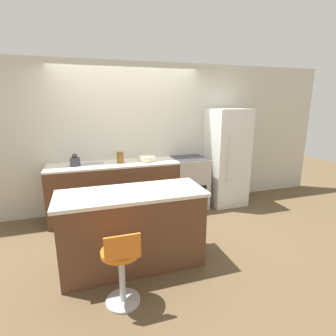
% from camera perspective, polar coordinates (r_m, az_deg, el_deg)
% --- Properties ---
extents(ground_plane, '(14.00, 14.00, 0.00)m').
position_cam_1_polar(ground_plane, '(4.51, -6.63, -11.23)').
color(ground_plane, brown).
extents(wall_back, '(8.00, 0.06, 2.60)m').
position_cam_1_polar(wall_back, '(4.76, -8.64, 6.47)').
color(wall_back, beige).
rests_on(wall_back, ground_plane).
extents(back_counter, '(2.13, 0.61, 0.94)m').
position_cam_1_polar(back_counter, '(4.59, -11.53, -4.68)').
color(back_counter, brown).
rests_on(back_counter, ground_plane).
extents(kitchen_island, '(1.69, 0.67, 0.93)m').
position_cam_1_polar(kitchen_island, '(3.22, -7.71, -12.97)').
color(kitchen_island, brown).
rests_on(kitchen_island, ground_plane).
extents(oven_range, '(0.59, 0.62, 0.94)m').
position_cam_1_polar(oven_range, '(4.91, 4.62, -3.14)').
color(oven_range, '#B7B2A8').
rests_on(oven_range, ground_plane).
extents(refrigerator, '(0.65, 0.69, 1.81)m').
position_cam_1_polar(refrigerator, '(5.10, 12.63, 2.28)').
color(refrigerator, silver).
rests_on(refrigerator, ground_plane).
extents(stool_chair, '(0.38, 0.38, 0.81)m').
position_cam_1_polar(stool_chair, '(2.69, -10.02, -20.48)').
color(stool_chair, '#B7B7BC').
rests_on(stool_chair, ground_plane).
extents(kettle, '(0.16, 0.16, 0.19)m').
position_cam_1_polar(kettle, '(4.44, -19.60, 1.51)').
color(kettle, '#333338').
rests_on(kettle, back_counter).
extents(mixing_bowl, '(0.28, 0.28, 0.08)m').
position_cam_1_polar(mixing_bowl, '(4.55, -4.58, 2.12)').
color(mixing_bowl, beige).
rests_on(mixing_bowl, back_counter).
extents(canister_jar, '(0.12, 0.12, 0.17)m').
position_cam_1_polar(canister_jar, '(4.46, -10.36, 2.31)').
color(canister_jar, brown).
rests_on(canister_jar, back_counter).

